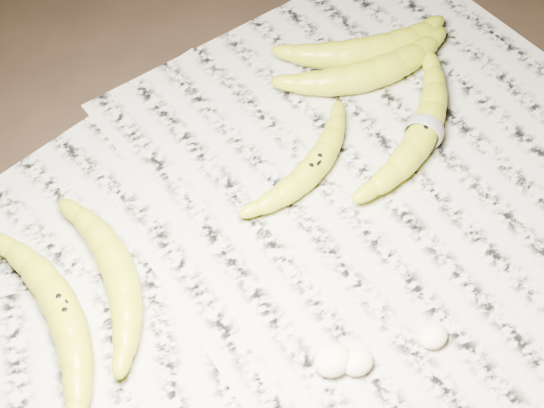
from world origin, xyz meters
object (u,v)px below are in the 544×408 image
banana_left_b (118,271)px  banana_left_a (62,311)px  banana_taped (424,130)px  banana_upper_a (373,72)px  banana_upper_b (367,50)px  banana_center (314,166)px

banana_left_b → banana_left_a: bearing=109.8°
banana_taped → banana_left_b: bearing=145.2°
banana_taped → banana_upper_a: (0.01, 0.11, 0.00)m
banana_upper_b → banana_taped: bearing=-81.6°
banana_center → banana_upper_a: (0.15, 0.08, 0.00)m
banana_left_b → banana_upper_a: (0.40, 0.09, 0.00)m
banana_center → banana_taped: size_ratio=0.78×
banana_upper_a → banana_center: bearing=-140.7°
banana_left_a → banana_center: banana_left_a is taller
banana_left_a → banana_upper_b: bearing=-70.6°
banana_left_a → banana_upper_a: (0.47, 0.10, 0.00)m
banana_left_a → banana_taped: 0.47m
banana_left_b → banana_upper_a: banana_upper_a is taller
banana_left_a → banana_upper_a: 0.48m
banana_center → banana_upper_b: 0.21m
banana_left_a → banana_taped: (0.47, -0.01, 0.00)m
banana_taped → banana_upper_a: 0.11m
banana_left_a → banana_upper_a: banana_upper_a is taller
banana_left_a → banana_center: bearing=-83.0°
banana_left_b → banana_upper_b: (0.42, 0.12, 0.00)m
banana_center → banana_taped: 0.15m
banana_center → banana_taped: bearing=-33.4°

